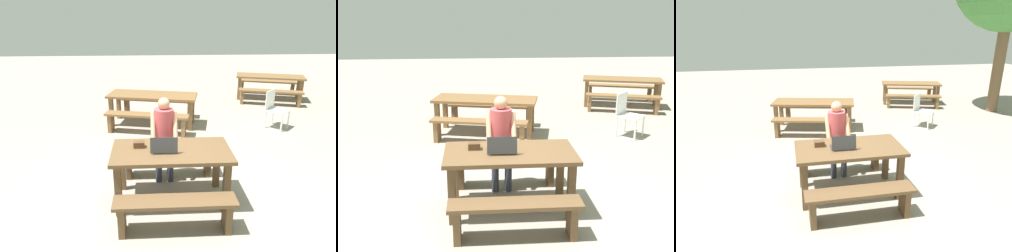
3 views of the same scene
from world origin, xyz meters
TOP-DOWN VIEW (x-y plane):
  - ground_plane at (0.00, 0.00)m, footprint 30.00×30.00m
  - picnic_table_front at (0.00, 0.00)m, footprint 1.61×0.84m
  - bench_near at (0.00, -0.70)m, footprint 1.47×0.30m
  - bench_far at (0.00, 0.70)m, footprint 1.47×0.30m
  - laptop at (-0.10, -0.05)m, footprint 0.36×0.25m
  - small_pouch at (-0.43, 0.11)m, footprint 0.15×0.11m
  - person_seated at (-0.07, 0.66)m, footprint 0.41×0.41m
  - plastic_chair at (2.54, 2.84)m, footprint 0.62×0.62m
  - picnic_table_mid at (-0.23, 3.19)m, footprint 2.13×1.16m
  - bench_mid_south at (-0.36, 2.58)m, footprint 1.83×0.69m
  - bench_mid_north at (-0.09, 3.80)m, footprint 1.83×0.69m
  - picnic_table_rear at (3.27, 5.20)m, footprint 2.05×1.21m
  - bench_rear_south at (3.09, 4.57)m, footprint 1.75×0.77m
  - bench_rear_north at (3.45, 5.83)m, footprint 1.75×0.77m

SIDE VIEW (x-z plane):
  - ground_plane at x=0.00m, z-range 0.00..0.00m
  - bench_rear_south at x=3.09m, z-range 0.11..0.53m
  - bench_rear_north at x=3.45m, z-range 0.11..0.53m
  - bench_near at x=0.00m, z-range 0.10..0.55m
  - bench_far at x=0.00m, z-range 0.10..0.55m
  - bench_mid_south at x=-0.36m, z-range 0.11..0.56m
  - bench_mid_north at x=-0.09m, z-range 0.11..0.56m
  - plastic_chair at x=2.54m, z-range 0.03..0.87m
  - picnic_table_rear at x=3.27m, z-range 0.25..0.96m
  - picnic_table_mid at x=-0.23m, z-range 0.25..0.97m
  - picnic_table_front at x=0.00m, z-range 0.26..1.04m
  - person_seated at x=-0.07m, z-range 0.10..1.41m
  - small_pouch at x=-0.43m, z-range 0.77..0.86m
  - laptop at x=-0.10m, z-range 0.72..0.94m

